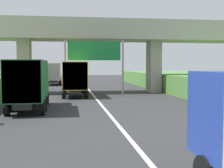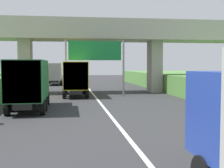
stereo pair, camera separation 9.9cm
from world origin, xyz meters
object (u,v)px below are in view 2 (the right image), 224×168
object	(u,v)px
truck_yellow	(75,77)
truck_white	(54,73)
overhead_highway_sign	(95,55)
car_silver	(74,80)
car_orange	(57,77)
construction_barrel_4	(10,104)
truck_green	(30,82)

from	to	relation	value
truck_yellow	truck_white	world-z (taller)	same
overhead_highway_sign	car_silver	bearing A→B (deg)	95.50
car_silver	car_orange	distance (m)	9.46
car_orange	truck_white	bearing A→B (deg)	-90.03
truck_white	car_silver	size ratio (longest dim) A/B	1.78
truck_yellow	construction_barrel_4	size ratio (longest dim) A/B	8.11
truck_yellow	car_orange	bearing A→B (deg)	96.48
overhead_highway_sign	car_silver	distance (m)	18.88
overhead_highway_sign	car_orange	bearing A→B (deg)	100.24
truck_green	construction_barrel_4	bearing A→B (deg)	-175.47
truck_white	overhead_highway_sign	bearing A→B (deg)	-75.80
truck_green	truck_yellow	distance (m)	9.82
overhead_highway_sign	construction_barrel_4	size ratio (longest dim) A/B	6.53
truck_yellow	car_silver	xyz separation A→B (m)	(0.15, 17.64, -1.08)
overhead_highway_sign	construction_barrel_4	bearing A→B (deg)	-127.64
truck_green	truck_yellow	world-z (taller)	same
overhead_highway_sign	construction_barrel_4	xyz separation A→B (m)	(-6.56, -8.50, -3.70)
truck_yellow	construction_barrel_4	world-z (taller)	truck_yellow
car_silver	truck_green	bearing A→B (deg)	-97.28
truck_yellow	construction_barrel_4	distance (m)	10.54
truck_yellow	car_orange	xyz separation A→B (m)	(-3.02, 26.55, -1.08)
truck_white	car_orange	size ratio (longest dim) A/B	1.78
truck_green	construction_barrel_4	xyz separation A→B (m)	(-1.34, -0.11, -1.47)
truck_green	truck_white	bearing A→B (deg)	89.47
truck_green	car_orange	bearing A→B (deg)	89.58
truck_white	car_orange	bearing A→B (deg)	89.97
truck_green	car_silver	world-z (taller)	truck_green
truck_yellow	overhead_highway_sign	bearing A→B (deg)	-23.97
truck_green	truck_yellow	size ratio (longest dim) A/B	1.00
truck_green	car_silver	size ratio (longest dim) A/B	1.78
truck_yellow	truck_white	bearing A→B (deg)	99.16
car_silver	car_orange	bearing A→B (deg)	109.58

